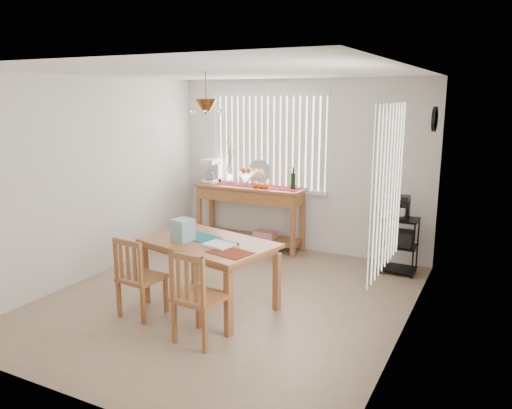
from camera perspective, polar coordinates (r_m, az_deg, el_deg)
The scene contains 10 objects.
ground at distance 6.00m, azimuth -3.29°, elevation -10.81°, with size 4.00×4.50×0.01m, color #9F856B.
room_shell at distance 5.57m, azimuth -3.40°, elevation 5.50°, with size 4.20×4.70×2.70m.
sideboard at distance 7.78m, azimuth -0.66°, elevation 0.35°, with size 1.74×0.49×0.98m.
sideboard_items at distance 7.86m, azimuth -2.50°, elevation 3.41°, with size 1.66×0.42×0.75m.
wire_cart at distance 6.98m, azimuth 16.15°, elevation -3.94°, with size 0.45×0.36×0.76m.
cart_items at distance 6.88m, azimuth 16.38°, elevation -0.35°, with size 0.18×0.21×0.31m.
dining_table at distance 5.61m, azimuth -5.39°, elevation -5.09°, with size 1.59×1.20×0.77m.
table_items at distance 5.58m, azimuth -7.33°, elevation -3.33°, with size 1.09×0.73×0.24m.
chair_left at distance 5.56m, azimuth -13.23°, elevation -8.14°, with size 0.44×0.44×0.89m.
chair_right at distance 4.89m, azimuth -6.64°, elevation -10.52°, with size 0.47×0.47×0.94m.
Camera 1 is at (2.80, -4.76, 2.35)m, focal length 35.00 mm.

